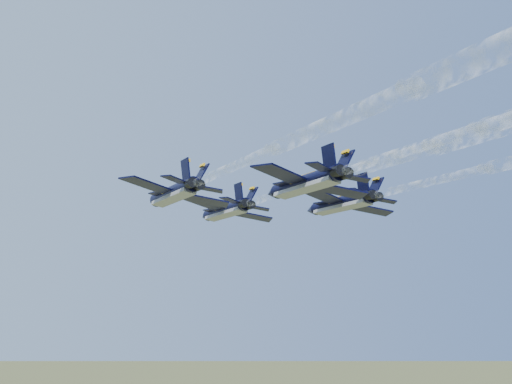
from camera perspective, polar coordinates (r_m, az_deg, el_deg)
name	(u,v)px	position (r m, az deg, el deg)	size (l,w,h in m)	color
jet_lead	(225,210)	(108.84, -2.49, -1.49)	(14.51, 18.75, 4.71)	black
jet_left	(173,193)	(91.32, -6.67, -0.11)	(14.51, 18.75, 4.71)	black
jet_right	(341,203)	(101.18, 6.80, -0.91)	(14.51, 18.75, 4.71)	black
jet_slot	(305,183)	(82.92, 3.91, 0.70)	(14.51, 18.75, 4.71)	black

